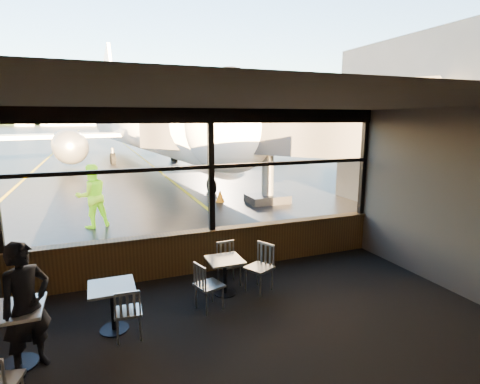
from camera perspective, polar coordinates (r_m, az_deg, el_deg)
ground_plane at (r=127.57m, az=-20.50°, el=8.95°), size 520.00×520.00×0.00m
carpet_floor at (r=6.02m, az=4.90°, el=-22.00°), size 8.00×6.00×0.01m
ceiling at (r=5.05m, az=5.57°, el=13.41°), size 8.00×6.00×0.04m
wall_right at (r=7.87m, az=32.31°, el=-1.94°), size 0.04×6.00×3.50m
wall_back at (r=3.13m, az=32.25°, el=-20.31°), size 8.00×0.04×3.50m
window_sill at (r=8.34m, az=-4.25°, el=-8.85°), size 8.00×0.28×0.90m
window_header at (r=7.84m, az=-4.56°, el=11.50°), size 8.00×0.18×0.30m
mullion_centre at (r=7.92m, az=-4.43°, el=3.14°), size 0.12×0.12×2.60m
mullion_right at (r=9.81m, az=18.29°, el=4.15°), size 0.12×0.12×2.60m
window_transom at (r=7.90m, az=-4.45°, el=3.86°), size 8.00×0.10×0.08m
airliner at (r=28.43m, az=-14.37°, el=15.32°), size 33.76×39.16×11.09m
jet_bridge at (r=14.29m, az=3.03°, el=8.04°), size 9.49×11.60×5.06m
cafe_table_near at (r=7.27m, az=-2.32°, el=-12.75°), size 0.64×0.64×0.70m
cafe_table_mid at (r=6.45m, az=-18.78°, el=-16.42°), size 0.69×0.69×0.75m
cafe_table_left at (r=6.15m, az=-31.06°, el=-18.47°), size 0.76×0.76×0.84m
chair_near_e at (r=7.34m, az=2.93°, el=-11.52°), size 0.69×0.69×0.94m
chair_near_w at (r=6.72m, az=-4.70°, el=-14.05°), size 0.60×0.60×0.88m
chair_near_n at (r=7.60m, az=-1.68°, el=-10.95°), size 0.51×0.51×0.88m
chair_mid_s at (r=6.17m, az=-16.70°, el=-17.12°), size 0.48×0.48×0.84m
passenger at (r=5.79m, az=-29.77°, el=-15.00°), size 0.77×0.72×1.77m
ground_crew at (r=12.25m, az=-21.63°, el=-0.58°), size 1.13×1.00×1.95m
cone_nose at (r=15.02m, az=-3.06°, el=-0.60°), size 0.35×0.35×0.49m
terminal_annex at (r=15.83m, az=29.89°, el=8.60°), size 5.00×7.00×6.00m
hangar_mid at (r=192.53m, az=-20.99°, el=10.91°), size 38.00×15.00×10.00m
hangar_right at (r=195.70m, az=-2.77°, el=11.90°), size 50.00×20.00×12.00m
fuel_tank_a at (r=191.52m, az=-30.05°, el=9.57°), size 8.00×8.00×6.00m
fuel_tank_b at (r=190.33m, az=-27.04°, el=9.84°), size 8.00×8.00×6.00m
fuel_tank_c at (r=189.66m, az=-24.00°, el=10.09°), size 8.00×8.00×6.00m
treeline at (r=217.53m, az=-21.08°, el=11.11°), size 360.00×3.00×12.00m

